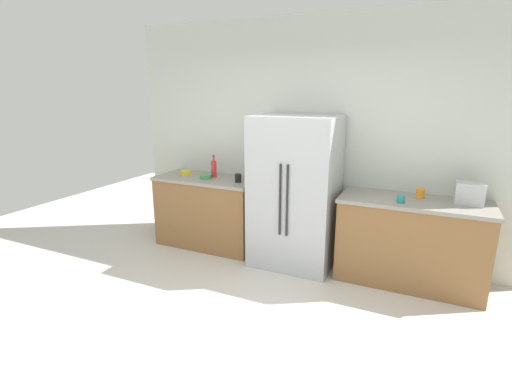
{
  "coord_description": "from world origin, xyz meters",
  "views": [
    {
      "loc": [
        1.35,
        -2.43,
        2.01
      ],
      "look_at": [
        -0.02,
        0.5,
        1.15
      ],
      "focal_mm": 26.89,
      "sensor_mm": 36.0,
      "label": 1
    }
  ],
  "objects_px": {
    "refrigerator": "(295,192)",
    "cup_a": "(238,178)",
    "toaster": "(470,194)",
    "bowl_b": "(186,173)",
    "cup_b": "(401,199)",
    "bowl_a": "(206,177)",
    "bottle_a": "(214,168)",
    "cup_c": "(420,193)"
  },
  "relations": [
    {
      "from": "refrigerator",
      "to": "cup_a",
      "type": "xyz_separation_m",
      "value": [
        -0.73,
        -0.01,
        0.1
      ]
    },
    {
      "from": "toaster",
      "to": "bowl_b",
      "type": "bearing_deg",
      "value": -179.19
    },
    {
      "from": "refrigerator",
      "to": "bowl_b",
      "type": "height_order",
      "value": "refrigerator"
    },
    {
      "from": "refrigerator",
      "to": "cup_a",
      "type": "bearing_deg",
      "value": -179.48
    },
    {
      "from": "toaster",
      "to": "cup_b",
      "type": "bearing_deg",
      "value": -159.65
    },
    {
      "from": "refrigerator",
      "to": "bowl_a",
      "type": "distance_m",
      "value": 1.19
    },
    {
      "from": "bottle_a",
      "to": "cup_c",
      "type": "height_order",
      "value": "bottle_a"
    },
    {
      "from": "cup_b",
      "to": "refrigerator",
      "type": "bearing_deg",
      "value": 174.62
    },
    {
      "from": "refrigerator",
      "to": "bowl_b",
      "type": "distance_m",
      "value": 1.56
    },
    {
      "from": "bowl_a",
      "to": "bowl_b",
      "type": "distance_m",
      "value": 0.38
    },
    {
      "from": "refrigerator",
      "to": "bowl_a",
      "type": "xyz_separation_m",
      "value": [
        -1.19,
        -0.02,
        0.07
      ]
    },
    {
      "from": "cup_b",
      "to": "bowl_b",
      "type": "distance_m",
      "value": 2.71
    },
    {
      "from": "cup_a",
      "to": "bowl_a",
      "type": "xyz_separation_m",
      "value": [
        -0.46,
        -0.01,
        -0.03
      ]
    },
    {
      "from": "toaster",
      "to": "cup_c",
      "type": "xyz_separation_m",
      "value": [
        -0.44,
        0.05,
        -0.06
      ]
    },
    {
      "from": "refrigerator",
      "to": "cup_a",
      "type": "height_order",
      "value": "refrigerator"
    },
    {
      "from": "cup_a",
      "to": "bowl_b",
      "type": "height_order",
      "value": "cup_a"
    },
    {
      "from": "cup_a",
      "to": "bowl_b",
      "type": "bearing_deg",
      "value": 174.6
    },
    {
      "from": "cup_c",
      "to": "cup_b",
      "type": "bearing_deg",
      "value": -121.82
    },
    {
      "from": "refrigerator",
      "to": "bowl_b",
      "type": "bearing_deg",
      "value": 177.38
    },
    {
      "from": "cup_c",
      "to": "toaster",
      "type": "bearing_deg",
      "value": -5.84
    },
    {
      "from": "bottle_a",
      "to": "bowl_b",
      "type": "bearing_deg",
      "value": -174.51
    },
    {
      "from": "cup_c",
      "to": "bowl_a",
      "type": "distance_m",
      "value": 2.52
    },
    {
      "from": "refrigerator",
      "to": "bowl_a",
      "type": "bearing_deg",
      "value": -178.98
    },
    {
      "from": "toaster",
      "to": "cup_a",
      "type": "xyz_separation_m",
      "value": [
        -2.49,
        -0.12,
        -0.06
      ]
    },
    {
      "from": "cup_b",
      "to": "toaster",
      "type": "bearing_deg",
      "value": 20.35
    },
    {
      "from": "cup_a",
      "to": "cup_c",
      "type": "bearing_deg",
      "value": 4.74
    },
    {
      "from": "bowl_b",
      "to": "toaster",
      "type": "bearing_deg",
      "value": 0.81
    },
    {
      "from": "bottle_a",
      "to": "cup_c",
      "type": "xyz_separation_m",
      "value": [
        2.46,
        0.05,
        -0.06
      ]
    },
    {
      "from": "bowl_a",
      "to": "bowl_b",
      "type": "relative_size",
      "value": 0.98
    },
    {
      "from": "cup_c",
      "to": "bowl_b",
      "type": "height_order",
      "value": "cup_c"
    },
    {
      "from": "bottle_a",
      "to": "bowl_b",
      "type": "height_order",
      "value": "bottle_a"
    },
    {
      "from": "bottle_a",
      "to": "bowl_a",
      "type": "height_order",
      "value": "bottle_a"
    },
    {
      "from": "cup_a",
      "to": "bowl_b",
      "type": "relative_size",
      "value": 0.7
    },
    {
      "from": "bottle_a",
      "to": "cup_b",
      "type": "height_order",
      "value": "bottle_a"
    },
    {
      "from": "cup_a",
      "to": "cup_b",
      "type": "xyz_separation_m",
      "value": [
        1.88,
        -0.1,
        -0.01
      ]
    },
    {
      "from": "refrigerator",
      "to": "cup_c",
      "type": "distance_m",
      "value": 1.33
    },
    {
      "from": "cup_b",
      "to": "cup_c",
      "type": "xyz_separation_m",
      "value": [
        0.17,
        0.27,
        0.01
      ]
    },
    {
      "from": "refrigerator",
      "to": "toaster",
      "type": "bearing_deg",
      "value": 3.84
    },
    {
      "from": "cup_c",
      "to": "bowl_a",
      "type": "xyz_separation_m",
      "value": [
        -2.51,
        -0.18,
        -0.03
      ]
    },
    {
      "from": "toaster",
      "to": "cup_b",
      "type": "relative_size",
      "value": 3.14
    },
    {
      "from": "toaster",
      "to": "cup_a",
      "type": "distance_m",
      "value": 2.5
    },
    {
      "from": "cup_b",
      "to": "cup_c",
      "type": "distance_m",
      "value": 0.32
    }
  ]
}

